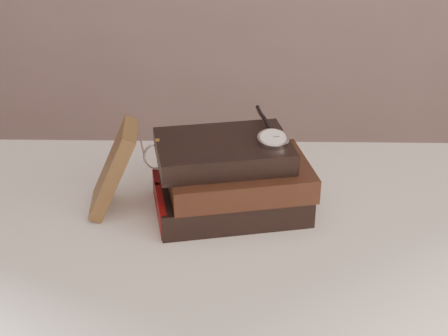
{
  "coord_description": "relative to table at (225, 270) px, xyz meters",
  "views": [
    {
      "loc": [
        0.01,
        -0.51,
        1.3
      ],
      "look_at": [
        -0.0,
        0.39,
        0.82
      ],
      "focal_mm": 51.73,
      "sensor_mm": 36.0,
      "label": 1
    }
  ],
  "objects": [
    {
      "name": "pocket_watch",
      "position": [
        0.07,
        0.05,
        0.22
      ],
      "size": [
        0.06,
        0.15,
        0.02
      ],
      "color": "silver",
      "rests_on": "book_stack"
    },
    {
      "name": "table",
      "position": [
        0.0,
        0.0,
        0.0
      ],
      "size": [
        1.0,
        0.6,
        0.75
      ],
      "color": "silver",
      "rests_on": "ground"
    },
    {
      "name": "journal",
      "position": [
        -0.18,
        0.04,
        0.17
      ],
      "size": [
        0.09,
        0.1,
        0.15
      ],
      "primitive_type": "cube",
      "rotation": [
        0.0,
        0.43,
        0.1
      ],
      "color": "#3F2C18",
      "rests_on": "table"
    },
    {
      "name": "eyeglasses",
      "position": [
        -0.09,
        0.11,
        0.16
      ],
      "size": [
        0.12,
        0.13,
        0.05
      ],
      "color": "silver",
      "rests_on": "book_stack"
    },
    {
      "name": "book_stack",
      "position": [
        0.01,
        0.04,
        0.15
      ],
      "size": [
        0.27,
        0.21,
        0.12
      ],
      "color": "black",
      "rests_on": "table"
    }
  ]
}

